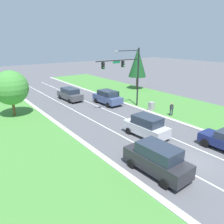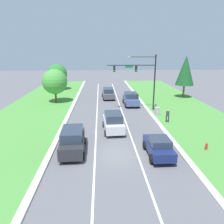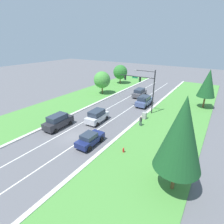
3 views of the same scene
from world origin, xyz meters
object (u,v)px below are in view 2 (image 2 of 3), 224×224
Objects in this scene: conifer_near_right_tree at (185,70)px; oak_near_left_tree at (55,82)px; silver_suv at (113,122)px; utility_cabinet at (157,112)px; fire_hydrant at (206,147)px; traffic_signal_mast at (141,74)px; charcoal_suv at (73,140)px; graphite_suv at (108,93)px; pedestrian at (168,115)px; navy_sedan at (159,146)px; oak_far_left_tree at (57,74)px; slate_blue_suv at (131,99)px.

conifer_near_right_tree reaches higher than oak_near_left_tree.
silver_suv is 8.12m from utility_cabinet.
traffic_signal_mast is at bearing 104.46° from fire_hydrant.
utility_cabinet is at bearing 43.35° from charcoal_suv.
oak_near_left_tree is (-8.82, 13.81, 2.50)m from silver_suv.
graphite_suv reaches higher than fire_hydrant.
traffic_signal_mast is 12.75m from conifer_near_right_tree.
pedestrian reaches higher than utility_cabinet.
navy_sedan is (-1.04, -14.26, -4.40)m from traffic_signal_mast.
oak_far_left_tree reaches higher than pedestrian.
oak_far_left_tree is (-14.18, 14.57, 2.49)m from slate_blue_suv.
graphite_suv is 0.91× the size of oak_near_left_tree.
conifer_near_right_tree is at bearing -2.88° from graphite_suv.
slate_blue_suv is at bearing -10.99° from oak_near_left_tree.
oak_near_left_tree reaches higher than charcoal_suv.
utility_cabinet is 14.53m from conifer_near_right_tree.
navy_sedan is at bearing -169.94° from fire_hydrant.
utility_cabinet is (2.69, -6.18, -0.44)m from slate_blue_suv.
oak_far_left_tree is at bearing 130.46° from traffic_signal_mast.
traffic_signal_mast is at bearing 55.76° from charcoal_suv.
slate_blue_suv is at bearing -45.77° from oak_far_left_tree.
charcoal_suv is (-3.81, -4.88, 0.04)m from silver_suv.
pedestrian is (3.32, 8.47, 0.08)m from navy_sedan.
pedestrian is (3.24, -8.97, -0.11)m from slate_blue_suv.
graphite_suv is 7.30× the size of fire_hydrant.
pedestrian is 29.40m from oak_far_left_tree.
oak_far_left_tree is at bearing 129.11° from utility_cabinet.
pedestrian is (2.28, -5.79, -4.33)m from traffic_signal_mast.
pedestrian is at bearing 32.77° from charcoal_suv.
conifer_near_right_tree reaches higher than graphite_suv.
graphite_suv is at bearing 86.65° from silver_suv.
oak_near_left_tree reaches higher than slate_blue_suv.
conifer_near_right_tree reaches higher than slate_blue_suv.
navy_sedan reaches higher than fire_hydrant.
fire_hydrant is (1.19, -7.67, -0.59)m from pedestrian.
utility_cabinet is 0.16× the size of conifer_near_right_tree.
silver_suv is at bearing -57.44° from oak_near_left_tree.
fire_hydrant is (11.73, -0.34, -0.74)m from charcoal_suv.
slate_blue_suv is 6.98× the size of fire_hydrant.
traffic_signal_mast is at bearing 119.98° from utility_cabinet.
utility_cabinet is at bearing -58.29° from pedestrian.
conifer_near_right_tree reaches higher than fire_hydrant.
pedestrian is (10.54, 7.33, -0.14)m from charcoal_suv.
conifer_near_right_tree is at bearing 55.54° from utility_cabinet.
traffic_signal_mast is 14.96m from navy_sedan.
slate_blue_suv reaches higher than fire_hydrant.
pedestrian is 16.48m from conifer_near_right_tree.
conifer_near_right_tree is at bearing 7.11° from oak_near_left_tree.
fire_hydrant is (3.47, -13.46, -4.92)m from traffic_signal_mast.
slate_blue_suv is at bearing 69.83° from silver_suv.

